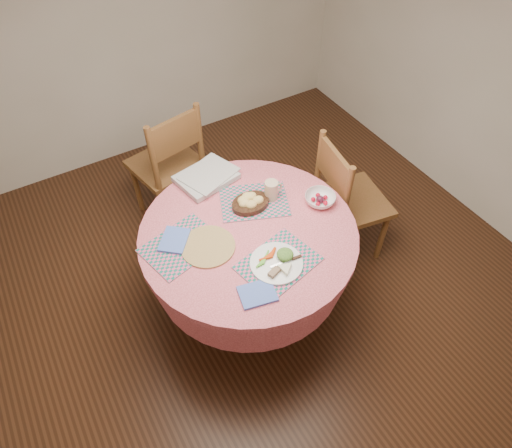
{
  "coord_description": "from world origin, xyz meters",
  "views": [
    {
      "loc": [
        -0.83,
        -1.48,
        2.67
      ],
      "look_at": [
        0.05,
        0.0,
        0.78
      ],
      "focal_mm": 32.0,
      "sensor_mm": 36.0,
      "label": 1
    }
  ],
  "objects_px": {
    "latte_mug": "(272,190)",
    "chair_right": "(347,199)",
    "bread_bowl": "(250,202)",
    "wicker_trivet": "(208,246)",
    "fruit_bowl": "(320,199)",
    "dining_table": "(249,253)",
    "chair_back": "(170,163)",
    "dinner_plate": "(278,262)"
  },
  "relations": [
    {
      "from": "latte_mug",
      "to": "fruit_bowl",
      "type": "bearing_deg",
      "value": -38.15
    },
    {
      "from": "chair_back",
      "to": "dinner_plate",
      "type": "xyz_separation_m",
      "value": [
        0.08,
        -1.32,
        0.25
      ]
    },
    {
      "from": "chair_back",
      "to": "dinner_plate",
      "type": "bearing_deg",
      "value": 81.92
    },
    {
      "from": "chair_back",
      "to": "chair_right",
      "type": "bearing_deg",
      "value": 121.76
    },
    {
      "from": "latte_mug",
      "to": "dining_table",
      "type": "bearing_deg",
      "value": -147.91
    },
    {
      "from": "chair_right",
      "to": "bread_bowl",
      "type": "bearing_deg",
      "value": 94.06
    },
    {
      "from": "chair_back",
      "to": "latte_mug",
      "type": "bearing_deg",
      "value": 98.24
    },
    {
      "from": "chair_right",
      "to": "dining_table",
      "type": "bearing_deg",
      "value": 106.25
    },
    {
      "from": "dining_table",
      "to": "latte_mug",
      "type": "xyz_separation_m",
      "value": [
        0.25,
        0.16,
        0.26
      ]
    },
    {
      "from": "wicker_trivet",
      "to": "chair_back",
      "type": "bearing_deg",
      "value": 79.89
    },
    {
      "from": "chair_back",
      "to": "dinner_plate",
      "type": "height_order",
      "value": "chair_back"
    },
    {
      "from": "dining_table",
      "to": "bread_bowl",
      "type": "distance_m",
      "value": 0.3
    },
    {
      "from": "dining_table",
      "to": "bread_bowl",
      "type": "relative_size",
      "value": 5.39
    },
    {
      "from": "chair_back",
      "to": "fruit_bowl",
      "type": "bearing_deg",
      "value": 105.66
    },
    {
      "from": "chair_back",
      "to": "fruit_bowl",
      "type": "distance_m",
      "value": 1.22
    },
    {
      "from": "fruit_bowl",
      "to": "bread_bowl",
      "type": "bearing_deg",
      "value": 153.36
    },
    {
      "from": "chair_right",
      "to": "fruit_bowl",
      "type": "relative_size",
      "value": 4.95
    },
    {
      "from": "latte_mug",
      "to": "fruit_bowl",
      "type": "height_order",
      "value": "latte_mug"
    },
    {
      "from": "chair_right",
      "to": "fruit_bowl",
      "type": "height_order",
      "value": "chair_right"
    },
    {
      "from": "dinner_plate",
      "to": "chair_right",
      "type": "bearing_deg",
      "value": 25.44
    },
    {
      "from": "dining_table",
      "to": "chair_right",
      "type": "relative_size",
      "value": 1.27
    },
    {
      "from": "dining_table",
      "to": "chair_back",
      "type": "bearing_deg",
      "value": 93.63
    },
    {
      "from": "dining_table",
      "to": "chair_right",
      "type": "distance_m",
      "value": 0.83
    },
    {
      "from": "chair_right",
      "to": "dinner_plate",
      "type": "height_order",
      "value": "chair_right"
    },
    {
      "from": "chair_right",
      "to": "latte_mug",
      "type": "bearing_deg",
      "value": 93.46
    },
    {
      "from": "wicker_trivet",
      "to": "latte_mug",
      "type": "height_order",
      "value": "latte_mug"
    },
    {
      "from": "chair_right",
      "to": "bread_bowl",
      "type": "xyz_separation_m",
      "value": [
        -0.71,
        0.07,
        0.28
      ]
    },
    {
      "from": "bread_bowl",
      "to": "fruit_bowl",
      "type": "height_order",
      "value": "bread_bowl"
    },
    {
      "from": "dining_table",
      "to": "wicker_trivet",
      "type": "height_order",
      "value": "wicker_trivet"
    },
    {
      "from": "chair_back",
      "to": "dining_table",
      "type": "bearing_deg",
      "value": 82.05
    },
    {
      "from": "dinner_plate",
      "to": "wicker_trivet",
      "type": "bearing_deg",
      "value": 131.53
    },
    {
      "from": "dining_table",
      "to": "bread_bowl",
      "type": "xyz_separation_m",
      "value": [
        0.11,
        0.16,
        0.23
      ]
    },
    {
      "from": "chair_back",
      "to": "bread_bowl",
      "type": "height_order",
      "value": "chair_back"
    },
    {
      "from": "fruit_bowl",
      "to": "chair_back",
      "type": "bearing_deg",
      "value": 117.23
    },
    {
      "from": "chair_right",
      "to": "bread_bowl",
      "type": "relative_size",
      "value": 4.24
    },
    {
      "from": "latte_mug",
      "to": "bread_bowl",
      "type": "bearing_deg",
      "value": 176.93
    },
    {
      "from": "latte_mug",
      "to": "chair_right",
      "type": "bearing_deg",
      "value": -6.06
    },
    {
      "from": "bread_bowl",
      "to": "dining_table",
      "type": "bearing_deg",
      "value": -122.88
    },
    {
      "from": "wicker_trivet",
      "to": "fruit_bowl",
      "type": "height_order",
      "value": "fruit_bowl"
    },
    {
      "from": "wicker_trivet",
      "to": "latte_mug",
      "type": "bearing_deg",
      "value": 16.33
    },
    {
      "from": "dining_table",
      "to": "bread_bowl",
      "type": "height_order",
      "value": "bread_bowl"
    },
    {
      "from": "wicker_trivet",
      "to": "bread_bowl",
      "type": "height_order",
      "value": "bread_bowl"
    }
  ]
}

